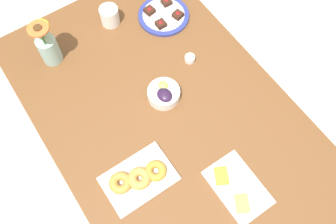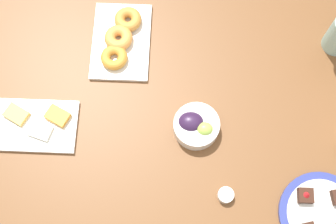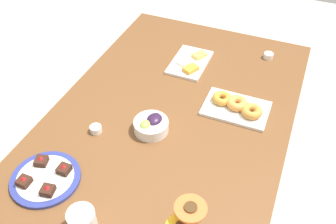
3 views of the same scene
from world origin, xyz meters
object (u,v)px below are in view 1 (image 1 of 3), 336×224
at_px(dining_table, 168,124).
at_px(cheese_platter, 237,187).
at_px(jam_cup_honey, 190,58).
at_px(croissant_platter, 138,178).
at_px(flower_vase, 48,47).
at_px(dessert_plate, 164,15).
at_px(grape_bowl, 164,94).
at_px(coffee_mug, 109,15).

xyz_separation_m(dining_table, cheese_platter, (-0.41, -0.05, 0.10)).
bearing_deg(jam_cup_honey, cheese_platter, 161.54).
height_order(croissant_platter, jam_cup_honey, croissant_platter).
bearing_deg(cheese_platter, jam_cup_honey, -18.46).
distance_m(cheese_platter, flower_vase, 1.01).
bearing_deg(dessert_plate, cheese_platter, 164.56).
bearing_deg(dessert_plate, dining_table, 148.11).
relative_size(dining_table, dessert_plate, 6.33).
height_order(cheese_platter, dessert_plate, dessert_plate).
bearing_deg(croissant_platter, dining_table, -56.79).
relative_size(grape_bowl, jam_cup_honey, 2.97).
xyz_separation_m(dining_table, croissant_platter, (-0.17, 0.25, 0.11)).
bearing_deg(dining_table, jam_cup_honey, -53.48).
xyz_separation_m(dessert_plate, flower_vase, (0.08, 0.56, 0.08)).
relative_size(grape_bowl, dessert_plate, 0.57).
bearing_deg(cheese_platter, dessert_plate, -15.44).
bearing_deg(croissant_platter, flower_vase, 1.69).
relative_size(grape_bowl, flower_vase, 0.57).
bearing_deg(grape_bowl, coffee_mug, -1.97).
xyz_separation_m(cheese_platter, jam_cup_honey, (0.59, -0.20, 0.00)).
relative_size(dining_table, cheese_platter, 6.15).
xyz_separation_m(coffee_mug, jam_cup_honey, (-0.40, -0.19, -0.03)).
distance_m(cheese_platter, croissant_platter, 0.39).
distance_m(dining_table, croissant_platter, 0.32).
xyz_separation_m(cheese_platter, dessert_plate, (0.88, -0.24, 0.00)).
distance_m(croissant_platter, dessert_plate, 0.83).
xyz_separation_m(grape_bowl, croissant_platter, (-0.25, 0.29, -0.01)).
distance_m(dining_table, flower_vase, 0.64).
relative_size(cheese_platter, dessert_plate, 1.03).
bearing_deg(coffee_mug, croissant_platter, 157.58).
xyz_separation_m(coffee_mug, grape_bowl, (-0.50, 0.02, -0.02)).
bearing_deg(flower_vase, dining_table, -153.25).
bearing_deg(flower_vase, croissant_platter, -178.31).
distance_m(dining_table, grape_bowl, 0.15).
bearing_deg(dining_table, flower_vase, 26.75).
height_order(cheese_platter, jam_cup_honey, cheese_platter).
bearing_deg(flower_vase, cheese_platter, -161.37).
distance_m(dining_table, jam_cup_honey, 0.32).
height_order(dining_table, grape_bowl, grape_bowl).
xyz_separation_m(jam_cup_honey, dessert_plate, (0.28, -0.04, -0.00)).
bearing_deg(croissant_platter, coffee_mug, -22.42).
distance_m(jam_cup_honey, flower_vase, 0.64).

